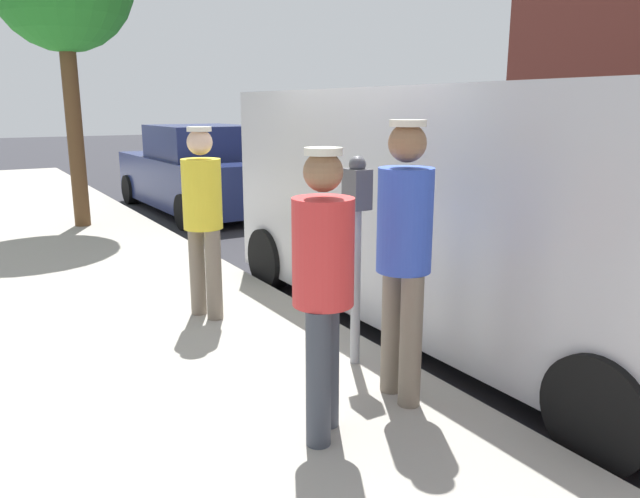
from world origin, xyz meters
The scene contains 8 objects.
ground_plane centered at (0.00, 0.00, 0.00)m, with size 80.00×80.00×0.00m, color #2D2D33.
sidewalk_slab centered at (3.50, 0.00, 0.07)m, with size 5.00×32.00×0.15m, color #9E998E.
parking_meter_near centered at (1.35, 0.83, 1.18)m, with size 0.14×0.18×1.52m.
pedestrian_in_red centered at (2.08, 1.57, 1.09)m, with size 0.34×0.34×1.64m.
pedestrian_in_yellow centered at (1.92, -0.71, 1.11)m, with size 0.34×0.35×1.68m.
pedestrian_in_blue centered at (1.41, 1.43, 1.17)m, with size 0.34×0.36×1.77m.
parked_van centered at (-0.15, 0.38, 1.15)m, with size 2.16×5.22×2.15m.
parked_sedan_behind centered at (-0.30, -6.95, 0.75)m, with size 2.02×4.44×1.65m.
Camera 1 is at (3.74, 4.30, 2.00)m, focal length 34.29 mm.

